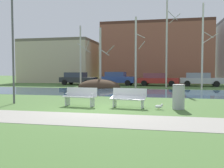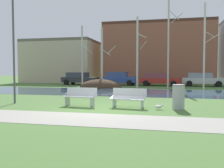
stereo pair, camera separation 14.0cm
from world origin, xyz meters
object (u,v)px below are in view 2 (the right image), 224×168
bench_left (80,96)px  streetlamp (13,29)px  trash_bin (178,97)px  seagull (159,107)px  bench_right (128,97)px  parked_sedan_second_blue (119,78)px  parked_hatch_third_red (159,79)px  parked_van_nearest_dark (79,78)px  parked_wagon_fourth_silver (202,79)px

bench_left → streetlamp: bearing=177.5°
trash_bin → seagull: 0.97m
seagull → streetlamp: streetlamp is taller
bench_left → streetlamp: size_ratio=0.29×
bench_left → bench_right: same height
bench_right → streetlamp: 6.79m
bench_right → parked_sedan_second_blue: parked_sedan_second_blue is taller
seagull → parked_hatch_third_red: size_ratio=0.08×
bench_left → parked_hatch_third_red: 17.31m
streetlamp → parked_hatch_third_red: 18.44m
streetlamp → parked_sedan_second_blue: 17.56m
parked_van_nearest_dark → parked_wagon_fourth_silver: bearing=0.4°
trash_bin → parked_sedan_second_blue: (-5.91, 17.37, 0.26)m
bench_right → parked_van_nearest_dark: bearing=116.8°
seagull → parked_van_nearest_dark: size_ratio=0.09×
seagull → parked_hatch_third_red: 17.33m
parked_wagon_fourth_silver → bench_left: bearing=-114.8°
bench_left → parked_sedan_second_blue: size_ratio=0.40×
trash_bin → parked_hatch_third_red: parked_hatch_third_red is taller
bench_right → parked_hatch_third_red: bearing=86.8°
parked_van_nearest_dark → parked_hatch_third_red: bearing=0.1°
bench_right → trash_bin: bearing=-1.2°
bench_right → seagull: (1.37, -0.31, -0.34)m
parked_van_nearest_dark → parked_sedan_second_blue: 4.87m
trash_bin → streetlamp: (-8.13, 0.20, 3.23)m
seagull → streetlamp: size_ratio=0.07×
parked_van_nearest_dark → seagull: bearing=-60.1°
parked_sedan_second_blue → parked_wagon_fourth_silver: (9.26, -0.26, -0.04)m
bench_right → parked_sedan_second_blue: 17.72m
trash_bin → parked_hatch_third_red: size_ratio=0.23×
parked_sedan_second_blue → parked_hatch_third_red: size_ratio=0.90×
bench_left → parked_hatch_third_red: bearing=79.1°
bench_left → seagull: (3.69, -0.31, -0.34)m
seagull → parked_wagon_fourth_silver: size_ratio=0.09×
bench_left → parked_van_nearest_dark: parked_van_nearest_dark is taller
parked_wagon_fourth_silver → parked_sedan_second_blue: bearing=178.4°
bench_right → trash_bin: (2.20, -0.04, 0.08)m
parked_hatch_third_red → parked_wagon_fourth_silver: 4.61m
seagull → parked_wagon_fourth_silver: (4.18, 17.38, 0.65)m
parked_sedan_second_blue → parked_hatch_third_red: (4.65, -0.33, -0.06)m
bench_left → bench_right: size_ratio=1.00×
bench_left → bench_right: bearing=0.0°
parked_hatch_third_red → bench_right: bearing=-93.2°
streetlamp → parked_hatch_third_red: size_ratio=1.23×
bench_left → bench_right: 2.32m
seagull → streetlamp: (-7.30, 0.47, 3.65)m
bench_left → trash_bin: bearing=-0.6°
bench_right → streetlamp: bearing=178.5°
bench_left → trash_bin: size_ratio=1.54×
streetlamp → parked_sedan_second_blue: size_ratio=1.37×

